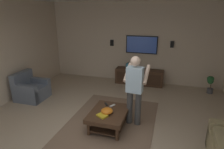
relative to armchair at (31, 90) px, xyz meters
name	(u,v)px	position (x,y,z in m)	size (l,w,h in m)	color
ground_plane	(97,137)	(-1.23, -2.61, -0.28)	(8.91, 8.91, 0.00)	tan
wall_back_tv	(133,43)	(2.53, -2.61, 1.16)	(0.10, 6.43, 2.87)	#C6B299
area_rug	(111,122)	(-0.59, -2.72, -0.27)	(2.77, 2.02, 0.01)	#7A604C
armchair	(31,90)	(0.00, 0.00, 0.00)	(0.81, 0.82, 0.82)	slate
coffee_table	(109,116)	(-0.79, -2.72, 0.02)	(1.00, 0.80, 0.40)	#422B1C
media_console	(139,77)	(2.20, -2.92, 0.00)	(0.45, 1.70, 0.55)	#422B1C
tv	(142,45)	(2.44, -2.92, 1.12)	(0.05, 1.12, 0.63)	black
person_standing	(135,87)	(-0.46, -3.24, 0.65)	(0.56, 0.56, 1.64)	#3F3F3F
potted_plant_short	(210,82)	(2.03, -5.25, 0.09)	(0.25, 0.23, 0.57)	#4C4C51
bowl	(107,111)	(-0.88, -2.71, 0.18)	(0.27, 0.27, 0.12)	orange
remote_white	(112,106)	(-0.51, -2.72, 0.13)	(0.15, 0.04, 0.02)	white
remote_black	(106,104)	(-0.48, -2.56, 0.13)	(0.15, 0.04, 0.02)	black
book	(102,116)	(-1.03, -2.65, 0.14)	(0.22, 0.16, 0.04)	gold
vase_round	(129,65)	(2.22, -2.52, 0.38)	(0.22, 0.22, 0.22)	teal
wall_speaker_left	(172,44)	(2.45, -3.96, 1.18)	(0.06, 0.12, 0.22)	black
wall_speaker_right	(112,43)	(2.45, -1.81, 1.13)	(0.06, 0.12, 0.22)	black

